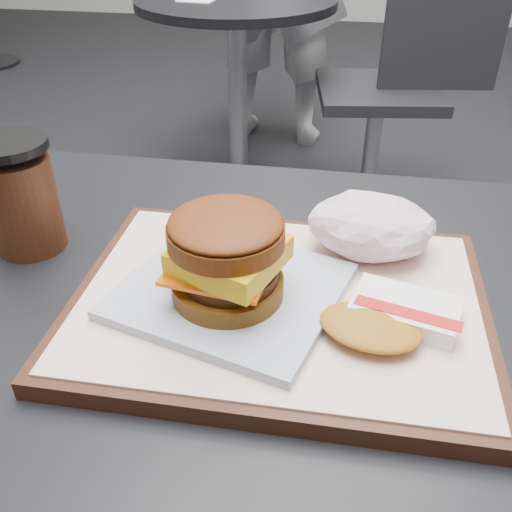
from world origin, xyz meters
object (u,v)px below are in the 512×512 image
object	(u,v)px
crumpled_wrapper	(372,226)
neighbor_table	(237,57)
hash_brown	(390,317)
neighbor_chair	(400,78)
coffee_cup	(22,199)
serving_tray	(279,304)
breakfast_sandwich	(228,265)
customer_table	(260,428)

from	to	relation	value
crumpled_wrapper	neighbor_table	size ratio (longest dim) A/B	0.17
crumpled_wrapper	neighbor_table	bearing A→B (deg)	106.02
hash_brown	neighbor_chair	xyz separation A→B (m)	(0.12, 1.66, -0.29)
crumpled_wrapper	coffee_cup	xyz separation A→B (m)	(-0.36, -0.02, 0.01)
crumpled_wrapper	coffee_cup	size ratio (longest dim) A/B	1.02
neighbor_table	neighbor_chair	bearing A→B (deg)	-2.79
neighbor_table	hash_brown	bearing A→B (deg)	-74.52
serving_tray	coffee_cup	size ratio (longest dim) A/B	3.06
hash_brown	neighbor_chair	size ratio (longest dim) A/B	0.15
crumpled_wrapper	neighbor_chair	size ratio (longest dim) A/B	0.14
neighbor_table	neighbor_chair	world-z (taller)	neighbor_chair
breakfast_sandwich	neighbor_table	xyz separation A→B (m)	(-0.33, 1.68, -0.28)
customer_table	neighbor_table	size ratio (longest dim) A/B	1.07
customer_table	breakfast_sandwich	world-z (taller)	breakfast_sandwich
neighbor_table	neighbor_chair	size ratio (longest dim) A/B	0.85
hash_brown	neighbor_table	distance (m)	1.77
neighbor_table	customer_table	bearing A→B (deg)	-78.02
customer_table	crumpled_wrapper	world-z (taller)	crumpled_wrapper
customer_table	serving_tray	size ratio (longest dim) A/B	2.11
coffee_cup	neighbor_table	xyz separation A→B (m)	(-0.09, 1.59, -0.28)
hash_brown	coffee_cup	size ratio (longest dim) A/B	1.04
neighbor_table	neighbor_chair	xyz separation A→B (m)	(0.58, -0.03, -0.04)
neighbor_table	coffee_cup	bearing A→B (deg)	-86.90
customer_table	breakfast_sandwich	bearing A→B (deg)	-132.49
breakfast_sandwich	neighbor_chair	distance (m)	1.70
customer_table	crumpled_wrapper	size ratio (longest dim) A/B	6.34
hash_brown	neighbor_chair	bearing A→B (deg)	86.01
neighbor_chair	crumpled_wrapper	bearing A→B (deg)	-94.93
customer_table	neighbor_table	bearing A→B (deg)	101.98
serving_tray	neighbor_chair	distance (m)	1.67
customer_table	serving_tray	bearing A→B (deg)	-33.63
hash_brown	serving_tray	bearing A→B (deg)	164.69
hash_brown	coffee_cup	xyz separation A→B (m)	(-0.38, 0.10, 0.03)
serving_tray	breakfast_sandwich	size ratio (longest dim) A/B	1.65
breakfast_sandwich	crumpled_wrapper	world-z (taller)	breakfast_sandwich
neighbor_table	crumpled_wrapper	bearing A→B (deg)	-73.98
serving_tray	breakfast_sandwich	bearing A→B (deg)	-162.86
neighbor_chair	serving_tray	bearing A→B (deg)	-97.47
crumpled_wrapper	coffee_cup	bearing A→B (deg)	-176.41
neighbor_table	neighbor_chair	distance (m)	0.59
breakfast_sandwich	neighbor_table	distance (m)	1.73
serving_tray	hash_brown	world-z (taller)	hash_brown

